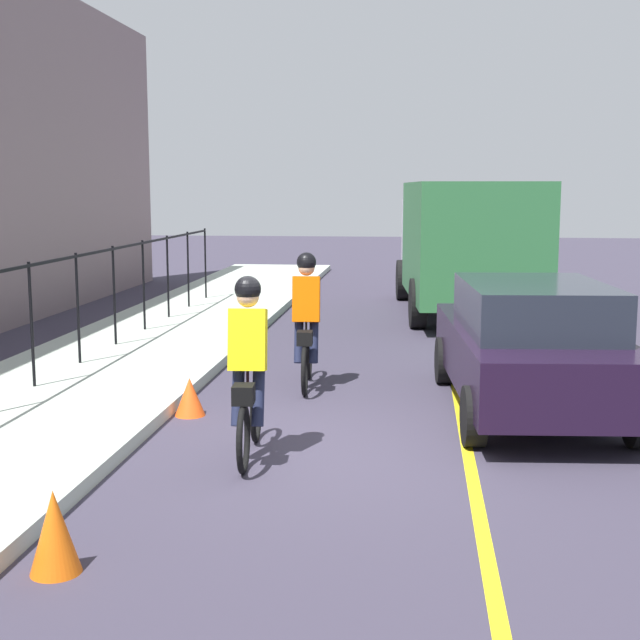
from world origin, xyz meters
TOP-DOWN VIEW (x-y plane):
  - ground_plane at (0.00, 0.00)m, footprint 80.00×80.00m
  - lane_line_centre at (0.00, -1.60)m, footprint 36.00×0.12m
  - sidewalk at (0.00, 3.40)m, footprint 40.00×3.20m
  - iron_fence at (1.00, 3.80)m, footprint 20.07×0.04m
  - cyclist_lead at (2.70, 0.40)m, footprint 1.71×0.38m
  - cyclist_follow at (-0.47, 0.57)m, footprint 1.71×0.38m
  - patrol_sedan at (1.72, -2.41)m, footprint 4.52×2.18m
  - box_truck_background at (9.95, -2.04)m, footprint 6.88×2.97m
  - traffic_cone_near at (-3.20, 1.42)m, footprint 0.36×0.36m
  - traffic_cone_far at (1.11, 1.59)m, footprint 0.36×0.36m

SIDE VIEW (x-z plane):
  - ground_plane at x=0.00m, z-range 0.00..0.00m
  - lane_line_centre at x=0.00m, z-range 0.00..0.01m
  - sidewalk at x=0.00m, z-range 0.00..0.15m
  - traffic_cone_far at x=1.11m, z-range 0.00..0.45m
  - traffic_cone_near at x=-3.20m, z-range 0.00..0.60m
  - patrol_sedan at x=1.72m, z-range 0.03..1.61m
  - cyclist_lead at x=2.70m, z-range 0.00..1.82m
  - cyclist_follow at x=-0.47m, z-range 0.00..1.82m
  - iron_fence at x=1.00m, z-range 0.50..2.10m
  - box_truck_background at x=9.95m, z-range 0.16..2.94m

